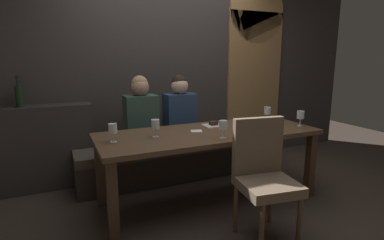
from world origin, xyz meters
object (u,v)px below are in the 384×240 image
(chair_near_side, at_px, (263,171))
(wine_glass_near_right, at_px, (301,115))
(dining_table, at_px, (209,140))
(diner_redhead, at_px, (141,114))
(wine_glass_end_right, at_px, (113,129))
(wine_glass_center_front, at_px, (223,126))
(banquette_bench, at_px, (182,159))
(wine_bottle_dark_red, at_px, (19,96))
(fork_on_table, at_px, (223,124))
(wine_glass_end_left, at_px, (267,111))
(diner_bearded, at_px, (180,111))
(dessert_plate, at_px, (213,125))
(wine_glass_far_left, at_px, (155,125))

(chair_near_side, xyz_separation_m, wine_glass_near_right, (0.88, 0.54, 0.30))
(dining_table, bearing_deg, diner_redhead, 126.34)
(wine_glass_end_right, bearing_deg, wine_glass_near_right, -5.48)
(wine_glass_center_front, bearing_deg, banquette_bench, 89.90)
(wine_bottle_dark_red, bearing_deg, chair_near_side, -43.57)
(wine_glass_near_right, relative_size, fork_on_table, 0.96)
(wine_bottle_dark_red, distance_m, wine_glass_end_left, 2.71)
(fork_on_table, bearing_deg, chair_near_side, -106.69)
(diner_bearded, bearing_deg, wine_glass_end_left, -30.49)
(wine_bottle_dark_red, height_order, dessert_plate, wine_bottle_dark_red)
(wine_glass_near_right, bearing_deg, wine_bottle_dark_red, 156.01)
(wine_glass_far_left, bearing_deg, diner_bearded, 52.31)
(dining_table, bearing_deg, wine_glass_far_left, 178.30)
(dining_table, height_order, wine_glass_end_right, wine_glass_end_right)
(dining_table, xyz_separation_m, wine_glass_near_right, (1.01, -0.18, 0.20))
(diner_bearded, bearing_deg, chair_near_side, -83.48)
(diner_redhead, bearing_deg, wine_bottle_dark_red, 164.19)
(chair_near_side, bearing_deg, wine_glass_end_right, 145.82)
(wine_glass_end_left, bearing_deg, wine_bottle_dark_red, 161.43)
(wine_glass_center_front, xyz_separation_m, fork_on_table, (0.29, 0.50, -0.11))
(chair_near_side, height_order, dessert_plate, chair_near_side)
(diner_redhead, bearing_deg, diner_bearded, -0.05)
(dining_table, height_order, wine_glass_center_front, wine_glass_center_front)
(dining_table, height_order, wine_bottle_dark_red, wine_bottle_dark_red)
(chair_near_side, bearing_deg, dessert_plate, 88.44)
(wine_glass_end_right, distance_m, dessert_plate, 1.12)
(chair_near_side, distance_m, diner_redhead, 1.57)
(diner_redhead, xyz_separation_m, fork_on_table, (0.80, -0.46, -0.09))
(chair_near_side, xyz_separation_m, fork_on_table, (0.16, 0.95, 0.18))
(wine_glass_far_left, xyz_separation_m, wine_glass_center_front, (0.55, -0.29, -0.00))
(wine_glass_end_left, bearing_deg, dining_table, -168.69)
(wine_glass_end_left, bearing_deg, banquette_bench, 147.89)
(banquette_bench, xyz_separation_m, wine_bottle_dark_red, (-1.71, 0.33, 0.84))
(chair_near_side, height_order, wine_glass_end_left, chair_near_side)
(dining_table, distance_m, diner_bearded, 0.71)
(diner_bearded, relative_size, fork_on_table, 4.78)
(banquette_bench, bearing_deg, wine_glass_far_left, -128.81)
(banquette_bench, distance_m, wine_glass_far_left, 1.08)
(wine_bottle_dark_red, relative_size, wine_glass_end_left, 1.99)
(dessert_plate, bearing_deg, wine_glass_center_front, -107.93)
(wine_bottle_dark_red, relative_size, wine_glass_center_front, 1.99)
(wine_glass_end_left, xyz_separation_m, wine_glass_center_front, (-0.85, -0.45, -0.00))
(dessert_plate, bearing_deg, wine_glass_end_right, -169.78)
(wine_bottle_dark_red, bearing_deg, wine_glass_near_right, -23.99)
(wine_glass_center_front, bearing_deg, wine_glass_near_right, 5.39)
(chair_near_side, height_order, wine_glass_end_right, chair_near_side)
(banquette_bench, bearing_deg, wine_glass_near_right, -41.16)
(diner_bearded, height_order, wine_glass_far_left, diner_bearded)
(wine_bottle_dark_red, bearing_deg, fork_on_table, -21.82)
(wine_glass_far_left, relative_size, wine_glass_center_front, 1.00)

